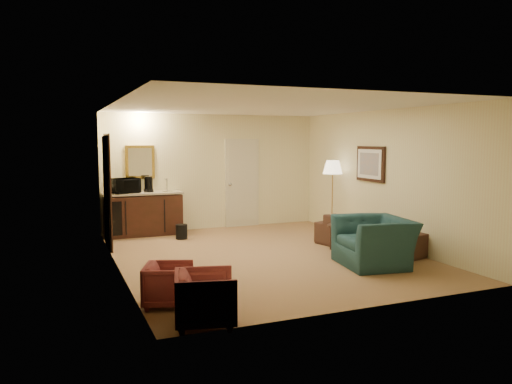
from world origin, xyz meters
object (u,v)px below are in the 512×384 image
sofa (369,228)px  rose_chair_far (206,296)px  waste_bin (182,232)px  rose_chair_near (169,282)px  microwave (125,184)px  coffee_maker (149,184)px  teal_armchair (374,234)px  coffee_table (349,237)px  floor_lamp (332,197)px  wetbar_cabinet (143,214)px

sofa → rose_chair_far: size_ratio=3.14×
rose_chair_far → waste_bin: rose_chair_far is taller
sofa → rose_chair_near: bearing=97.7°
microwave → coffee_maker: 0.51m
teal_armchair → coffee_table: 1.17m
floor_lamp → waste_bin: (-3.20, 0.60, -0.65)m
rose_chair_near → coffee_maker: (0.63, 4.74, 0.80)m
rose_chair_far → microwave: (-0.10, 5.50, 0.78)m
coffee_table → coffee_maker: 4.36m
coffee_table → rose_chair_near: bearing=-154.3°
wetbar_cabinet → rose_chair_far: wetbar_cabinet is taller
rose_chair_near → coffee_maker: coffee_maker is taller
rose_chair_far → floor_lamp: 5.90m
sofa → teal_armchair: size_ratio=1.76×
teal_armchair → sofa: bearing=157.2°
teal_armchair → rose_chair_far: bearing=-57.1°
sofa → rose_chair_near: size_ratio=3.61×
waste_bin → coffee_maker: 1.30m
rose_chair_far → waste_bin: bearing=2.9°
coffee_table → coffee_maker: (-3.12, 2.93, 0.84)m
floor_lamp → waste_bin: 3.32m
rose_chair_far → coffee_maker: (0.40, 5.54, 0.75)m
teal_armchair → coffee_table: (0.24, 1.11, -0.28)m
wetbar_cabinet → floor_lamp: bearing=-18.9°
rose_chair_near → coffee_table: 4.17m
wetbar_cabinet → coffee_table: size_ratio=1.94×
waste_bin → microwave: 1.57m
teal_armchair → rose_chair_near: 3.59m
sofa → coffee_maker: size_ratio=6.33×
rose_chair_far → waste_bin: size_ratio=2.23×
rose_chair_near → wetbar_cabinet: bearing=14.7°
coffee_maker → coffee_table: bearing=-48.8°
teal_armchair → rose_chair_far: (-3.28, -1.49, -0.19)m
coffee_table → microwave: microwave is taller
microwave → coffee_maker: size_ratio=1.70×
rose_chair_far → microwave: microwave is taller
wetbar_cabinet → sofa: size_ratio=0.78×
coffee_maker → floor_lamp: bearing=-25.4°
rose_chair_near → microwave: microwave is taller
coffee_table → waste_bin: 3.40m
coffee_table → teal_armchair: bearing=-102.0°
sofa → floor_lamp: bearing=-22.5°
wetbar_cabinet → waste_bin: size_ratio=5.50×
microwave → waste_bin: bearing=-53.6°
teal_armchair → rose_chair_far: size_ratio=1.79×
wetbar_cabinet → coffee_table: wetbar_cabinet is taller
coffee_table → waste_bin: coffee_table is taller
rose_chair_far → microwave: bearing=14.8°
floor_lamp → coffee_maker: bearing=160.1°
rose_chair_near → rose_chair_far: bearing=-143.1°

